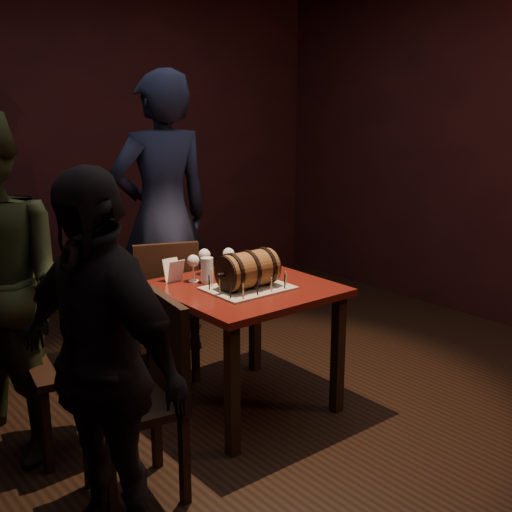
# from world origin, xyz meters

# --- Properties ---
(room_shell) EXTENTS (5.04, 5.04, 2.80)m
(room_shell) POSITION_xyz_m (0.00, 0.00, 1.40)
(room_shell) COLOR black
(room_shell) RESTS_ON ground
(pub_table) EXTENTS (0.90, 0.90, 0.75)m
(pub_table) POSITION_xyz_m (-0.01, 0.17, 0.64)
(pub_table) COLOR #430E0B
(pub_table) RESTS_ON ground
(cake_board) EXTENTS (0.45, 0.35, 0.01)m
(cake_board) POSITION_xyz_m (-0.04, 0.10, 0.76)
(cake_board) COLOR #AB9D8A
(cake_board) RESTS_ON pub_table
(barrel_cake) EXTENTS (0.37, 0.22, 0.22)m
(barrel_cake) POSITION_xyz_m (-0.04, 0.10, 0.86)
(barrel_cake) COLOR brown
(barrel_cake) RESTS_ON cake_board
(birthday_candles) EXTENTS (0.40, 0.30, 0.09)m
(birthday_candles) POSITION_xyz_m (-0.04, 0.10, 0.80)
(birthday_candles) COLOR #EDD48D
(birthday_candles) RESTS_ON cake_board
(wine_glass_left) EXTENTS (0.07, 0.07, 0.16)m
(wine_glass_left) POSITION_xyz_m (-0.19, 0.42, 0.87)
(wine_glass_left) COLOR silver
(wine_glass_left) RESTS_ON pub_table
(wine_glass_mid) EXTENTS (0.07, 0.07, 0.16)m
(wine_glass_mid) POSITION_xyz_m (-0.06, 0.51, 0.87)
(wine_glass_mid) COLOR silver
(wine_glass_mid) RESTS_ON pub_table
(wine_glass_right) EXTENTS (0.07, 0.07, 0.16)m
(wine_glass_right) POSITION_xyz_m (0.07, 0.43, 0.87)
(wine_glass_right) COLOR silver
(wine_glass_right) RESTS_ON pub_table
(pint_of_ale) EXTENTS (0.07, 0.07, 0.15)m
(pint_of_ale) POSITION_xyz_m (-0.15, 0.35, 0.82)
(pint_of_ale) COLOR silver
(pint_of_ale) RESTS_ON pub_table
(menu_card) EXTENTS (0.10, 0.05, 0.13)m
(menu_card) POSITION_xyz_m (-0.28, 0.49, 0.81)
(menu_card) COLOR white
(menu_card) RESTS_ON pub_table
(chair_back) EXTENTS (0.52, 0.52, 0.93)m
(chair_back) POSITION_xyz_m (-0.17, 0.79, 0.52)
(chair_back) COLOR black
(chair_back) RESTS_ON ground
(chair_left_rear) EXTENTS (0.47, 0.47, 0.93)m
(chair_left_rear) POSITION_xyz_m (-0.91, 0.35, 0.52)
(chair_left_rear) COLOR black
(chair_left_rear) RESTS_ON ground
(chair_left_front) EXTENTS (0.46, 0.46, 0.93)m
(chair_left_front) POSITION_xyz_m (-0.86, -0.21, 0.52)
(chair_left_front) COLOR black
(chair_left_front) RESTS_ON ground
(person_back) EXTENTS (0.77, 0.56, 1.98)m
(person_back) POSITION_xyz_m (0.07, 1.20, 0.99)
(person_back) COLOR black
(person_back) RESTS_ON ground
(person_left_front) EXTENTS (0.57, 0.98, 1.56)m
(person_left_front) POSITION_xyz_m (-1.20, -0.43, 0.78)
(person_left_front) COLOR black
(person_left_front) RESTS_ON ground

